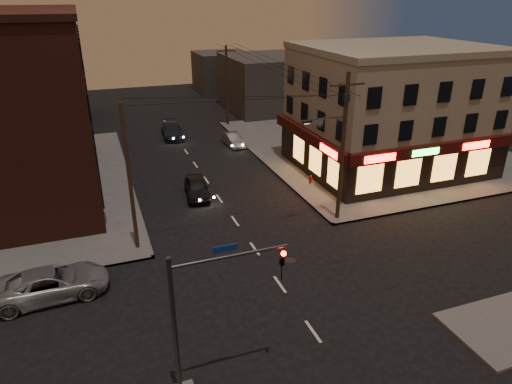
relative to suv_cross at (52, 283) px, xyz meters
name	(u,v)px	position (x,y,z in m)	size (l,w,h in m)	color
ground	(280,284)	(11.51, -3.15, -0.79)	(120.00, 120.00, 0.00)	black
sidewalk_ne	(369,146)	(29.51, 15.85, -0.71)	(24.00, 28.00, 0.15)	#514F4C
pizza_building	(391,109)	(27.44, 10.28, 4.56)	(15.85, 12.85, 10.50)	gray
brick_apartment	(3,109)	(-2.99, 15.85, 5.86)	(12.00, 20.00, 13.00)	#481F17
bg_building_ne_a	(266,83)	(25.51, 34.85, 2.71)	(10.00, 12.00, 7.00)	#3F3D3A
bg_building_nw	(47,87)	(-1.49, 38.85, 3.21)	(9.00, 10.00, 8.00)	#3F3D3A
bg_building_ne_b	(222,72)	(23.51, 48.85, 2.21)	(8.00, 8.00, 6.00)	#3F3D3A
utility_pole_main	(342,141)	(18.19, 2.65, 4.97)	(4.20, 0.44, 10.00)	#382619
utility_pole_far	(227,86)	(18.31, 28.85, 3.86)	(0.26, 0.26, 9.00)	#382619
utility_pole_west	(130,180)	(4.71, 3.35, 3.86)	(0.24, 0.24, 9.00)	#382619
traffic_signal	(201,305)	(5.94, -8.76, 3.37)	(4.49, 0.32, 6.47)	#333538
suv_cross	(52,283)	(0.00, 0.00, 0.00)	(2.62, 5.68, 1.58)	gray
sedan_near	(197,187)	(10.02, 9.87, -0.05)	(1.75, 4.36, 1.49)	black
sedan_mid	(233,140)	(16.51, 21.09, -0.14)	(1.37, 3.93, 1.29)	slate
sedan_far	(172,131)	(11.17, 26.23, -0.03)	(2.12, 5.22, 1.51)	black
fire_hydrant	(310,179)	(19.31, 8.88, -0.26)	(0.32, 0.32, 0.70)	maroon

